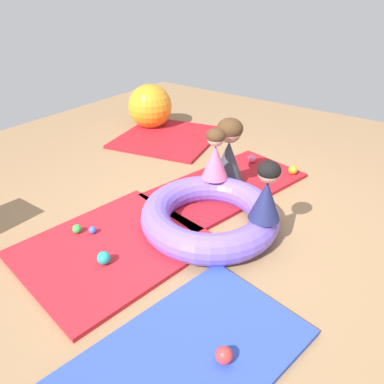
{
  "coord_description": "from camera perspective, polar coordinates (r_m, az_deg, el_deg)",
  "views": [
    {
      "loc": [
        -2.4,
        -1.46,
        1.99
      ],
      "look_at": [
        -0.04,
        0.25,
        0.31
      ],
      "focal_mm": 34.6,
      "sensor_mm": 36.0,
      "label": 1
    }
  ],
  "objects": [
    {
      "name": "gym_mat_near_left",
      "position": [
        3.24,
        -12.06,
        -8.33
      ],
      "size": [
        1.62,
        1.42,
        0.04
      ],
      "primitive_type": "cube",
      "rotation": [
        0.0,
        0.0,
        -0.15
      ],
      "color": "red",
      "rests_on": "ground"
    },
    {
      "name": "play_ball_pink",
      "position": [
        4.59,
        9.23,
        5.1
      ],
      "size": [
        0.1,
        0.1,
        0.1
      ],
      "primitive_type": "sphere",
      "color": "pink",
      "rests_on": "gym_mat_front"
    },
    {
      "name": "child_in_navy",
      "position": [
        3.01,
        11.43,
        0.05
      ],
      "size": [
        0.36,
        0.36,
        0.52
      ],
      "rotation": [
        0.0,
        0.0,
        2.12
      ],
      "color": "navy",
      "rests_on": "inflatable_cushion"
    },
    {
      "name": "play_ball_orange",
      "position": [
        4.4,
        15.29,
        3.3
      ],
      "size": [
        0.1,
        0.1,
        0.1
      ],
      "primitive_type": "sphere",
      "color": "orange",
      "rests_on": "gym_mat_front"
    },
    {
      "name": "child_in_pink",
      "position": [
        3.61,
        3.61,
        5.82
      ],
      "size": [
        0.28,
        0.28,
        0.52
      ],
      "rotation": [
        0.0,
        0.0,
        6.22
      ],
      "color": "#E5608E",
      "rests_on": "inflatable_cushion"
    },
    {
      "name": "play_ball_yellow",
      "position": [
        3.77,
        -2.19,
        -0.64
      ],
      "size": [
        0.07,
        0.07,
        0.07
      ],
      "primitive_type": "sphere",
      "color": "yellow",
      "rests_on": "gym_mat_front"
    },
    {
      "name": "gym_mat_far_right",
      "position": [
        5.37,
        -3.73,
        8.41
      ],
      "size": [
        1.59,
        1.56,
        0.04
      ],
      "primitive_type": "cube",
      "rotation": [
        0.0,
        0.0,
        0.23
      ],
      "color": "#B21923",
      "rests_on": "ground"
    },
    {
      "name": "play_ball_red",
      "position": [
        2.36,
        4.97,
        -23.77
      ],
      "size": [
        0.1,
        0.1,
        0.1
      ],
      "primitive_type": "sphere",
      "color": "red",
      "rests_on": "gym_mat_near_right"
    },
    {
      "name": "play_ball_teal",
      "position": [
        3.03,
        -13.43,
        -9.87
      ],
      "size": [
        0.11,
        0.11,
        0.11
      ],
      "primitive_type": "sphere",
      "color": "teal",
      "rests_on": "gym_mat_near_left"
    },
    {
      "name": "ground_plane",
      "position": [
        3.45,
        3.79,
        -5.39
      ],
      "size": [
        8.0,
        8.0,
        0.0
      ],
      "primitive_type": "plane",
      "color": "#93704C"
    },
    {
      "name": "adult_seated",
      "position": [
        3.92,
        5.67,
        5.92
      ],
      "size": [
        0.49,
        0.49,
        0.74
      ],
      "rotation": [
        0.0,
        0.0,
        3.51
      ],
      "color": "#383842",
      "rests_on": "gym_mat_front"
    },
    {
      "name": "play_ball_green",
      "position": [
        3.43,
        -17.31,
        -5.46
      ],
      "size": [
        0.08,
        0.08,
        0.08
      ],
      "primitive_type": "sphere",
      "color": "green",
      "rests_on": "gym_mat_near_left"
    },
    {
      "name": "exercise_ball_large",
      "position": [
        5.74,
        -6.47,
        12.97
      ],
      "size": [
        0.66,
        0.66,
        0.66
      ],
      "primitive_type": "sphere",
      "color": "orange",
      "rests_on": "ground"
    },
    {
      "name": "gym_mat_near_right",
      "position": [
        2.4,
        -2.62,
        -25.47
      ],
      "size": [
        1.82,
        1.2,
        0.04
      ],
      "primitive_type": "cube",
      "rotation": [
        0.0,
        0.0,
        -0.19
      ],
      "color": "#2D47B7",
      "rests_on": "ground"
    },
    {
      "name": "gym_mat_front",
      "position": [
        4.09,
        5.4,
        1.03
      ],
      "size": [
        1.89,
        1.27,
        0.04
      ],
      "primitive_type": "cube",
      "rotation": [
        0.0,
        0.0,
        -0.22
      ],
      "color": "#B21923",
      "rests_on": "ground"
    },
    {
      "name": "inflatable_cushion",
      "position": [
        3.36,
        2.77,
        -3.61
      ],
      "size": [
        1.25,
        1.25,
        0.27
      ],
      "primitive_type": "torus",
      "color": "#7056D1",
      "rests_on": "ground"
    },
    {
      "name": "play_ball_blue",
      "position": [
        3.39,
        -15.06,
        -5.69
      ],
      "size": [
        0.07,
        0.07,
        0.07
      ],
      "primitive_type": "sphere",
      "color": "blue",
      "rests_on": "gym_mat_near_left"
    }
  ]
}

